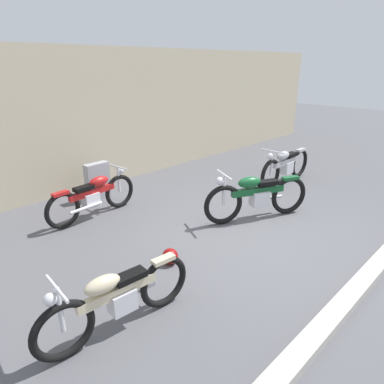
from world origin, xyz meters
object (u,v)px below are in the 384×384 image
object	(u,v)px
motorcycle_red	(94,196)
motorcycle_green	(256,196)
helmet	(170,256)
stone_marker	(98,181)
motorcycle_silver	(285,165)
motorcycle_cream	(117,299)

from	to	relation	value
motorcycle_red	motorcycle_green	size ratio (longest dim) A/B	0.98
helmet	stone_marker	bearing A→B (deg)	78.17
motorcycle_green	motorcycle_silver	bearing A→B (deg)	-137.47
helmet	motorcycle_green	world-z (taller)	motorcycle_green
motorcycle_red	motorcycle_green	bearing A→B (deg)	-51.66
motorcycle_silver	motorcycle_red	size ratio (longest dim) A/B	1.08
stone_marker	motorcycle_green	bearing A→B (deg)	-62.67
motorcycle_red	motorcycle_green	world-z (taller)	motorcycle_green
stone_marker	motorcycle_silver	size ratio (longest dim) A/B	0.38
motorcycle_red	motorcycle_cream	xyz separation A→B (m)	(-1.43, -2.96, -0.01)
stone_marker	motorcycle_cream	size ratio (longest dim) A/B	0.43
helmet	motorcycle_green	distance (m)	2.29
motorcycle_silver	helmet	bearing A→B (deg)	8.51
motorcycle_cream	motorcycle_silver	bearing A→B (deg)	-162.88
motorcycle_red	motorcycle_silver	bearing A→B (deg)	-24.78
motorcycle_red	motorcycle_green	distance (m)	3.18
stone_marker	motorcycle_green	distance (m)	3.50
motorcycle_red	motorcycle_cream	size ratio (longest dim) A/B	1.03
stone_marker	helmet	xyz separation A→B (m)	(-0.66, -3.14, -0.29)
motorcycle_silver	motorcycle_red	world-z (taller)	motorcycle_silver
motorcycle_green	helmet	bearing A→B (deg)	25.96
motorcycle_silver	stone_marker	bearing A→B (deg)	-32.51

